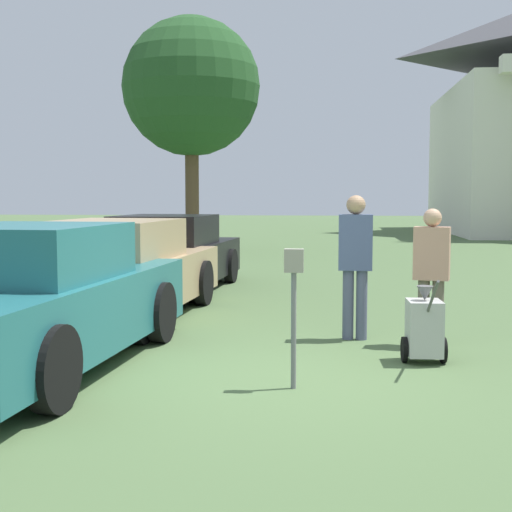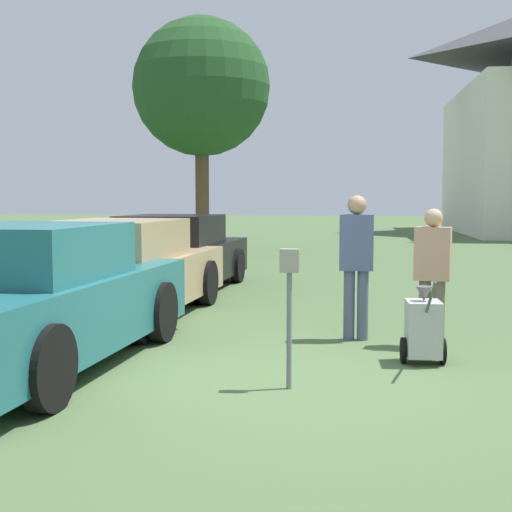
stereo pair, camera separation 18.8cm
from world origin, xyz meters
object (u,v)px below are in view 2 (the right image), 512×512
Objects in this scene: person_worker at (356,257)px; equipment_cart at (423,328)px; parked_car_tan at (121,273)px; parked_car_teal at (35,301)px; parked_car_black at (174,256)px; parking_meter at (289,291)px; person_supervisor at (432,269)px.

person_worker reaches higher than equipment_cart.
parked_car_teal is at bearing -85.95° from parked_car_tan.
parked_car_tan is at bearing 149.28° from equipment_cart.
parked_car_teal is at bearing -85.96° from parked_car_black.
parking_meter is at bearing 76.76° from person_worker.
parked_car_teal is 6.20m from parked_car_black.
parked_car_teal is at bearing 30.95° from person_worker.
parked_car_teal is 2.80m from parking_meter.
person_worker is at bearing 74.63° from parking_meter.
parked_car_tan is 3.16× the size of person_supervisor.
parked_car_black is 5.51m from person_worker.
parked_car_teal is 4.89× the size of equipment_cart.
person_worker reaches higher than parking_meter.
equipment_cart is (4.11, -2.26, -0.30)m from parked_car_tan.
parked_car_teal is at bearing 33.95° from person_supervisor.
person_supervisor reaches higher than parked_car_teal.
parking_meter is (2.74, -6.72, 0.25)m from parked_car_black.
parking_meter is (2.74, -0.52, 0.22)m from parked_car_teal.
parked_car_black is 4.83× the size of equipment_cart.
parked_car_tan is (-0.00, 2.93, -0.02)m from parked_car_teal.
parked_car_teal is 2.93× the size of person_supervisor.
person_supervisor reaches higher than parked_car_tan.
equipment_cart is (4.11, 0.68, -0.32)m from parked_car_teal.
person_worker is 0.95m from person_supervisor.
parked_car_tan is at bearing -3.66° from person_supervisor.
person_worker is at bearing -13.27° from parked_car_tan.
equipment_cart is (1.37, 1.20, -0.54)m from parking_meter.
parked_car_black is (0.00, 3.27, -0.01)m from parked_car_tan.
person_worker is 1.83× the size of equipment_cart.
parked_car_teal is 0.93× the size of parked_car_tan.
equipment_cart is (0.71, -1.20, -0.66)m from person_worker.
parked_car_tan is 1.09× the size of parked_car_black.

